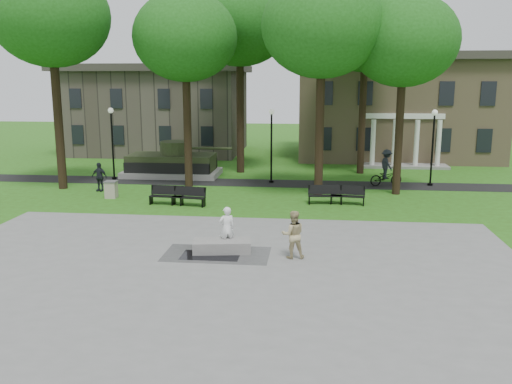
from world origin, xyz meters
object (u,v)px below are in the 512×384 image
at_px(friend_watching, 293,234).
at_px(trash_bin, 111,189).
at_px(skateboarder, 227,228).
at_px(concrete_block, 222,246).
at_px(park_bench_0, 167,195).
at_px(cyclist, 386,171).

bearing_deg(friend_watching, trash_bin, -51.74).
distance_m(skateboarder, trash_bin, 11.77).
height_order(concrete_block, friend_watching, friend_watching).
relative_size(skateboarder, friend_watching, 0.94).
bearing_deg(concrete_block, park_bench_0, 119.04).
distance_m(concrete_block, skateboarder, 0.72).
xyz_separation_m(concrete_block, trash_bin, (-7.83, 8.98, 0.24)).
bearing_deg(friend_watching, concrete_block, -19.34).
height_order(skateboarder, friend_watching, friend_watching).
distance_m(concrete_block, friend_watching, 2.86).
relative_size(concrete_block, park_bench_0, 1.21).
xyz_separation_m(concrete_block, friend_watching, (2.75, -0.45, 0.67)).
height_order(concrete_block, park_bench_0, park_bench_0).
relative_size(cyclist, trash_bin, 2.38).
distance_m(friend_watching, trash_bin, 14.18).
bearing_deg(trash_bin, friend_watching, -41.72).
bearing_deg(concrete_block, trash_bin, 131.08).
height_order(concrete_block, skateboarder, skateboarder).
height_order(cyclist, trash_bin, cyclist).
bearing_deg(friend_watching, skateboarder, -26.88).
xyz_separation_m(friend_watching, trash_bin, (-10.58, 9.43, -0.43)).
bearing_deg(skateboarder, concrete_block, 44.51).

